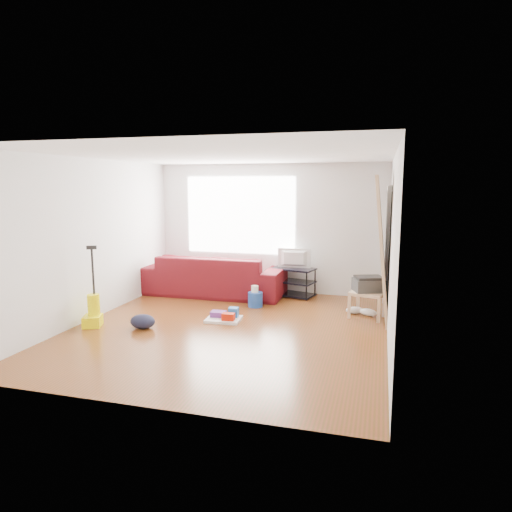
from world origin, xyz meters
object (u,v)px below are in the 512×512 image
(sofa, at_px, (215,294))
(cleaning_tray, at_px, (225,317))
(vacuum, at_px, (93,311))
(side_table, at_px, (368,295))
(bucket, at_px, (255,307))
(tv_stand, at_px, (293,281))
(backpack, at_px, (143,328))

(sofa, height_order, cleaning_tray, sofa)
(sofa, xyz_separation_m, vacuum, (-1.06, -2.37, 0.22))
(sofa, distance_m, vacuum, 2.60)
(side_table, xyz_separation_m, bucket, (-1.90, 0.11, -0.35))
(sofa, distance_m, bucket, 1.20)
(tv_stand, relative_size, bucket, 3.42)
(sofa, bearing_deg, bucket, 145.88)
(tv_stand, distance_m, cleaning_tray, 2.01)
(tv_stand, height_order, backpack, tv_stand)
(tv_stand, height_order, vacuum, vacuum)
(side_table, height_order, bucket, side_table)
(tv_stand, xyz_separation_m, cleaning_tray, (-0.72, -1.86, -0.22))
(cleaning_tray, distance_m, vacuum, 1.98)
(tv_stand, relative_size, cleaning_tray, 1.57)
(tv_stand, height_order, side_table, tv_stand)
(side_table, bearing_deg, tv_stand, 143.42)
(sofa, relative_size, vacuum, 2.19)
(sofa, xyz_separation_m, cleaning_tray, (0.75, -1.59, 0.06))
(tv_stand, xyz_separation_m, side_table, (1.42, -1.05, 0.07))
(tv_stand, bearing_deg, backpack, -109.34)
(cleaning_tray, bearing_deg, side_table, 20.65)
(bucket, bearing_deg, vacuum, -140.34)
(backpack, distance_m, vacuum, 0.81)
(backpack, relative_size, vacuum, 0.31)
(tv_stand, distance_m, bucket, 1.10)
(tv_stand, xyz_separation_m, vacuum, (-2.53, -2.64, -0.06))
(tv_stand, distance_m, side_table, 1.76)
(side_table, distance_m, backpack, 3.53)
(side_table, height_order, vacuum, vacuum)
(sofa, bearing_deg, vacuum, 65.98)
(bucket, xyz_separation_m, backpack, (-1.28, -1.61, 0.00))
(side_table, relative_size, bucket, 2.43)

